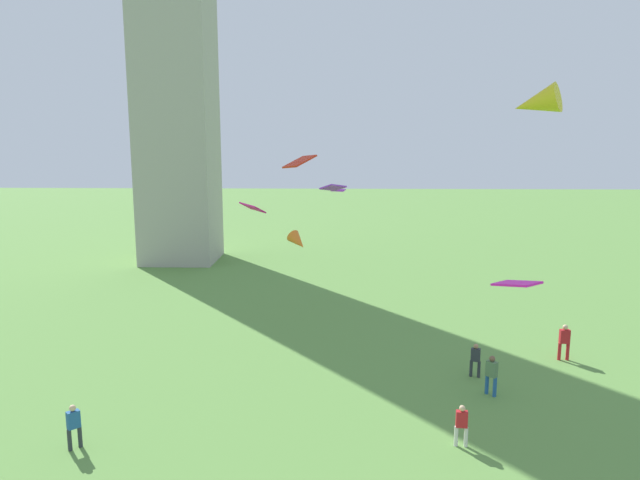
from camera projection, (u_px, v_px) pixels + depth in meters
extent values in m
cylinder|color=#2D3338|center=(70.00, 440.00, 20.74)|extent=(0.15, 0.15, 0.80)
cylinder|color=#2D3338|center=(80.00, 436.00, 20.98)|extent=(0.15, 0.15, 0.80)
cube|color=#235693|center=(73.00, 420.00, 20.74)|extent=(0.48, 0.48, 0.63)
sphere|color=#D8AD84|center=(72.00, 408.00, 20.66)|extent=(0.23, 0.23, 0.23)
cylinder|color=red|center=(559.00, 351.00, 29.23)|extent=(0.17, 0.17, 0.88)
cylinder|color=red|center=(568.00, 352.00, 29.21)|extent=(0.17, 0.17, 0.88)
cube|color=red|center=(565.00, 336.00, 29.08)|extent=(0.48, 0.28, 0.70)
sphere|color=#D8AD84|center=(565.00, 327.00, 29.00)|extent=(0.26, 0.26, 0.26)
cylinder|color=#235693|center=(495.00, 387.00, 25.07)|extent=(0.16, 0.16, 0.86)
cylinder|color=#235693|center=(487.00, 384.00, 25.36)|extent=(0.16, 0.16, 0.86)
cube|color=#51754C|center=(492.00, 369.00, 25.08)|extent=(0.51, 0.52, 0.68)
sphere|color=brown|center=(492.00, 359.00, 25.00)|extent=(0.25, 0.25, 0.25)
cylinder|color=#2D3338|center=(479.00, 369.00, 27.09)|extent=(0.14, 0.14, 0.77)
cylinder|color=#2D3338|center=(471.00, 368.00, 27.21)|extent=(0.14, 0.14, 0.77)
cube|color=#2D3338|center=(476.00, 355.00, 27.03)|extent=(0.47, 0.36, 0.61)
sphere|color=#A37556|center=(476.00, 346.00, 26.96)|extent=(0.22, 0.22, 0.22)
cylinder|color=silver|center=(456.00, 436.00, 21.06)|extent=(0.14, 0.14, 0.75)
cylinder|color=silver|center=(466.00, 437.00, 21.01)|extent=(0.14, 0.14, 0.75)
cube|color=red|center=(462.00, 419.00, 20.92)|extent=(0.43, 0.28, 0.60)
sphere|color=#D8AD84|center=(462.00, 408.00, 20.85)|extent=(0.22, 0.22, 0.22)
cube|color=#E919B5|center=(517.00, 283.00, 21.49)|extent=(1.79, 1.85, 0.33)
cube|color=#B9146D|center=(253.00, 208.00, 24.32)|extent=(1.18, 1.19, 0.46)
cone|color=orange|center=(298.00, 241.00, 36.63)|extent=(1.67, 1.69, 1.37)
cube|color=purple|center=(338.00, 190.00, 35.77)|extent=(0.94, 1.23, 0.07)
cube|color=red|center=(300.00, 161.00, 32.28)|extent=(1.95, 2.02, 0.75)
cone|color=yellow|center=(536.00, 103.00, 25.12)|extent=(2.47, 2.20, 1.72)
cube|color=purple|center=(333.00, 188.00, 31.11)|extent=(1.49, 1.49, 0.51)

